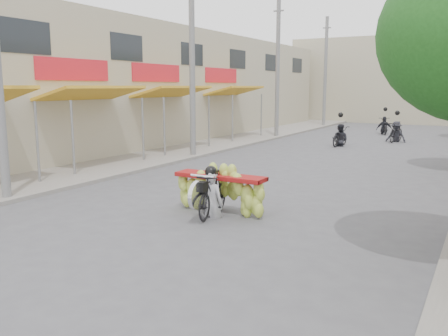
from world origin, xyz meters
TOP-DOWN VIEW (x-y plane):
  - ground at (0.00, 0.00)m, footprint 120.00×120.00m
  - sidewalk_left at (-7.00, 15.00)m, footprint 4.00×60.00m
  - shophouse_row_left at (-11.98, 13.98)m, footprint 9.77×40.00m
  - far_building at (0.00, 38.00)m, footprint 20.00×6.00m
  - utility_pole_mid at (-5.40, 12.00)m, footprint 0.60×0.24m
  - utility_pole_far at (-5.40, 21.00)m, footprint 0.60×0.24m
  - utility_pole_back at (-5.40, 30.00)m, footprint 0.60×0.24m
  - banana_motorbike at (0.08, 4.54)m, footprint 2.25×1.90m
  - bg_motorbike_a at (-1.02, 18.86)m, footprint 0.83×1.77m
  - bg_motorbike_b at (1.15, 22.10)m, footprint 1.13×1.95m
  - bg_motorbike_c at (-0.25, 26.19)m, footprint 1.13×1.91m

SIDE VIEW (x-z plane):
  - ground at x=0.00m, z-range 0.00..0.00m
  - sidewalk_left at x=-7.00m, z-range 0.00..0.12m
  - banana_motorbike at x=0.08m, z-range -0.32..1.67m
  - bg_motorbike_a at x=-1.02m, z-range -0.25..1.70m
  - bg_motorbike_c at x=-0.25m, z-range -0.20..1.75m
  - bg_motorbike_b at x=1.15m, z-range -0.15..1.80m
  - shophouse_row_left at x=-11.98m, z-range 0.00..6.00m
  - far_building at x=0.00m, z-range 0.00..7.00m
  - utility_pole_mid at x=-5.40m, z-range 0.03..8.03m
  - utility_pole_far at x=-5.40m, z-range 0.03..8.03m
  - utility_pole_back at x=-5.40m, z-range 0.03..8.03m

